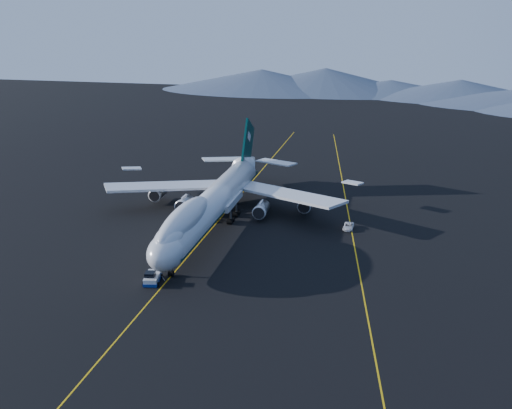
# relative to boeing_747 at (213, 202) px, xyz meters

# --- Properties ---
(ground) EXTENTS (500.00, 500.00, 0.00)m
(ground) POSITION_rel_boeing_747_xyz_m (-0.00, -0.03, -5.81)
(ground) COLOR black
(ground) RESTS_ON ground
(taxiway_line_main) EXTENTS (0.25, 220.00, 0.01)m
(taxiway_line_main) POSITION_rel_boeing_747_xyz_m (-0.00, -0.03, -5.80)
(taxiway_line_main) COLOR #ECB60D
(taxiway_line_main) RESTS_ON ground
(taxiway_line_side) EXTENTS (28.08, 198.09, 0.01)m
(taxiway_line_side) POSITION_rel_boeing_747_xyz_m (30.00, 9.97, -5.80)
(taxiway_line_side) COLOR #ECB60D
(taxiway_line_side) RESTS_ON ground
(boeing_747) EXTENTS (59.62, 72.43, 19.37)m
(boeing_747) POSITION_rel_boeing_747_xyz_m (0.00, 0.00, 0.00)
(boeing_747) COLOR silver
(boeing_747) RESTS_ON ground
(pushback_tug) EXTENTS (3.60, 5.39, 2.18)m
(pushback_tug) POSITION_rel_boeing_747_xyz_m (-2.38, -29.53, -5.13)
(pushback_tug) COLOR silver
(pushback_tug) RESTS_ON ground
(service_van) EXTENTS (2.33, 4.75, 1.30)m
(service_van) POSITION_rel_boeing_747_xyz_m (30.00, 5.25, -5.17)
(service_van) COLOR white
(service_van) RESTS_ON ground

